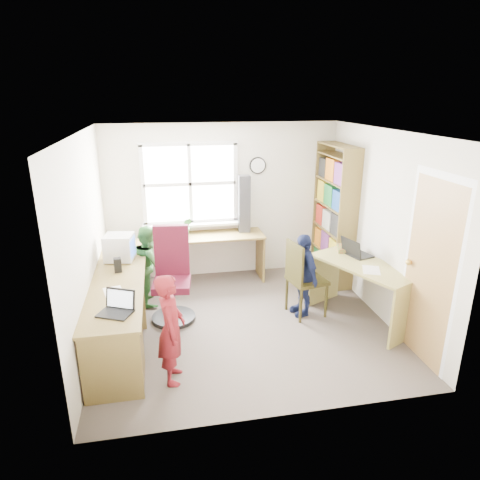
{
  "coord_description": "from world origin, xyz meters",
  "views": [
    {
      "loc": [
        -0.95,
        -4.76,
        2.8
      ],
      "look_at": [
        0.0,
        0.25,
        1.05
      ],
      "focal_mm": 32.0,
      "sensor_mm": 36.0,
      "label": 1
    }
  ],
  "objects_px": {
    "cd_tower": "(244,204)",
    "potted_plant": "(186,227)",
    "crt_monitor": "(119,247)",
    "person_red": "(171,329)",
    "person_green": "(150,265)",
    "person_navy": "(303,275)",
    "wooden_chair": "(302,276)",
    "right_desk": "(363,280)",
    "bookshelf": "(334,217)",
    "l_desk": "(136,311)",
    "swivel_chair": "(172,280)",
    "laptop_left": "(117,307)",
    "laptop_right": "(355,252)"
  },
  "relations": [
    {
      "from": "cd_tower",
      "to": "potted_plant",
      "type": "distance_m",
      "value": 0.95
    },
    {
      "from": "crt_monitor",
      "to": "person_red",
      "type": "xyz_separation_m",
      "value": [
        0.58,
        -1.58,
        -0.34
      ]
    },
    {
      "from": "person_green",
      "to": "person_navy",
      "type": "relative_size",
      "value": 1.0
    },
    {
      "from": "wooden_chair",
      "to": "potted_plant",
      "type": "xyz_separation_m",
      "value": [
        -1.39,
        1.33,
        0.34
      ]
    },
    {
      "from": "right_desk",
      "to": "bookshelf",
      "type": "xyz_separation_m",
      "value": [
        0.14,
        1.37,
        0.44
      ]
    },
    {
      "from": "crt_monitor",
      "to": "potted_plant",
      "type": "bearing_deg",
      "value": 51.9
    },
    {
      "from": "l_desk",
      "to": "cd_tower",
      "type": "bearing_deg",
      "value": 48.11
    },
    {
      "from": "person_navy",
      "to": "wooden_chair",
      "type": "bearing_deg",
      "value": -38.95
    },
    {
      "from": "bookshelf",
      "to": "swivel_chair",
      "type": "xyz_separation_m",
      "value": [
        -2.52,
        -0.84,
        -0.48
      ]
    },
    {
      "from": "person_red",
      "to": "person_navy",
      "type": "height_order",
      "value": "person_red"
    },
    {
      "from": "crt_monitor",
      "to": "person_green",
      "type": "bearing_deg",
      "value": 44.58
    },
    {
      "from": "l_desk",
      "to": "wooden_chair",
      "type": "bearing_deg",
      "value": 10.3
    },
    {
      "from": "laptop_left",
      "to": "cd_tower",
      "type": "xyz_separation_m",
      "value": [
        1.75,
        2.34,
        0.39
      ]
    },
    {
      "from": "l_desk",
      "to": "person_navy",
      "type": "distance_m",
      "value": 2.16
    },
    {
      "from": "wooden_chair",
      "to": "cd_tower",
      "type": "height_order",
      "value": "cd_tower"
    },
    {
      "from": "bookshelf",
      "to": "wooden_chair",
      "type": "height_order",
      "value": "bookshelf"
    },
    {
      "from": "bookshelf",
      "to": "potted_plant",
      "type": "xyz_separation_m",
      "value": [
        -2.25,
        0.25,
        -0.11
      ]
    },
    {
      "from": "crt_monitor",
      "to": "person_red",
      "type": "height_order",
      "value": "person_red"
    },
    {
      "from": "laptop_right",
      "to": "person_red",
      "type": "bearing_deg",
      "value": 97.42
    },
    {
      "from": "swivel_chair",
      "to": "person_navy",
      "type": "height_order",
      "value": "swivel_chair"
    },
    {
      "from": "l_desk",
      "to": "person_red",
      "type": "bearing_deg",
      "value": -61.13
    },
    {
      "from": "bookshelf",
      "to": "person_red",
      "type": "height_order",
      "value": "bookshelf"
    },
    {
      "from": "wooden_chair",
      "to": "person_navy",
      "type": "relative_size",
      "value": 0.92
    },
    {
      "from": "laptop_left",
      "to": "l_desk",
      "type": "bearing_deg",
      "value": 101.48
    },
    {
      "from": "right_desk",
      "to": "person_navy",
      "type": "distance_m",
      "value": 0.76
    },
    {
      "from": "swivel_chair",
      "to": "wooden_chair",
      "type": "height_order",
      "value": "swivel_chair"
    },
    {
      "from": "crt_monitor",
      "to": "laptop_right",
      "type": "height_order",
      "value": "crt_monitor"
    },
    {
      "from": "laptop_right",
      "to": "person_green",
      "type": "bearing_deg",
      "value": 58.05
    },
    {
      "from": "bookshelf",
      "to": "wooden_chair",
      "type": "distance_m",
      "value": 1.46
    },
    {
      "from": "right_desk",
      "to": "person_red",
      "type": "height_order",
      "value": "person_red"
    },
    {
      "from": "l_desk",
      "to": "bookshelf",
      "type": "height_order",
      "value": "bookshelf"
    },
    {
      "from": "potted_plant",
      "to": "person_green",
      "type": "bearing_deg",
      "value": -134.09
    },
    {
      "from": "l_desk",
      "to": "laptop_right",
      "type": "distance_m",
      "value": 2.87
    },
    {
      "from": "bookshelf",
      "to": "crt_monitor",
      "type": "height_order",
      "value": "bookshelf"
    },
    {
      "from": "crt_monitor",
      "to": "person_navy",
      "type": "height_order",
      "value": "person_navy"
    },
    {
      "from": "person_red",
      "to": "laptop_left",
      "type": "bearing_deg",
      "value": 79.38
    },
    {
      "from": "l_desk",
      "to": "swivel_chair",
      "type": "height_order",
      "value": "swivel_chair"
    },
    {
      "from": "bookshelf",
      "to": "laptop_left",
      "type": "relative_size",
      "value": 5.29
    },
    {
      "from": "bookshelf",
      "to": "cd_tower",
      "type": "relative_size",
      "value": 2.38
    },
    {
      "from": "right_desk",
      "to": "wooden_chair",
      "type": "xyz_separation_m",
      "value": [
        -0.72,
        0.28,
        -0.01
      ]
    },
    {
      "from": "laptop_left",
      "to": "person_navy",
      "type": "relative_size",
      "value": 0.36
    },
    {
      "from": "l_desk",
      "to": "swivel_chair",
      "type": "xyz_separation_m",
      "value": [
        0.44,
        0.63,
        0.07
      ]
    },
    {
      "from": "person_green",
      "to": "person_navy",
      "type": "height_order",
      "value": "person_green"
    },
    {
      "from": "wooden_chair",
      "to": "person_green",
      "type": "bearing_deg",
      "value": 147.48
    },
    {
      "from": "wooden_chair",
      "to": "crt_monitor",
      "type": "bearing_deg",
      "value": 156.2
    },
    {
      "from": "swivel_chair",
      "to": "wooden_chair",
      "type": "distance_m",
      "value": 1.68
    },
    {
      "from": "wooden_chair",
      "to": "cd_tower",
      "type": "xyz_separation_m",
      "value": [
        -0.49,
        1.42,
        0.64
      ]
    },
    {
      "from": "laptop_right",
      "to": "person_red",
      "type": "distance_m",
      "value": 2.68
    },
    {
      "from": "swivel_chair",
      "to": "person_green",
      "type": "bearing_deg",
      "value": 126.7
    },
    {
      "from": "wooden_chair",
      "to": "crt_monitor",
      "type": "xyz_separation_m",
      "value": [
        -2.31,
        0.51,
        0.37
      ]
    }
  ]
}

